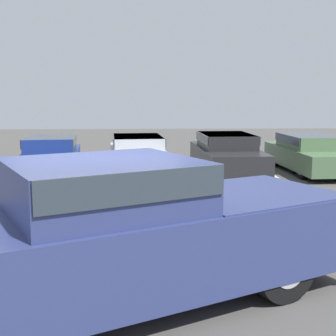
{
  "coord_description": "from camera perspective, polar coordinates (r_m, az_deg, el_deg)",
  "views": [
    {
      "loc": [
        0.75,
        -6.36,
        2.55
      ],
      "look_at": [
        1.2,
        3.65,
        1.0
      ],
      "focal_mm": 50.0,
      "sensor_mm": 36.0,
      "label": 1
    }
  ],
  "objects": [
    {
      "name": "ground_plane",
      "position": [
        6.89,
        -8.88,
        -13.04
      ],
      "size": [
        60.0,
        60.0,
        0.0
      ],
      "primitive_type": "plane",
      "color": "#4C4947"
    },
    {
      "name": "stall_stripe_a",
      "position": [
        16.28,
        -19.43,
        -0.7
      ],
      "size": [
        0.12,
        4.11,
        0.01
      ],
      "primitive_type": "cube",
      "color": "white",
      "rests_on": "ground_plane"
    },
    {
      "name": "stall_stripe_b",
      "position": [
        15.68,
        -9.11,
        -0.66
      ],
      "size": [
        0.12,
        4.11,
        0.01
      ],
      "primitive_type": "cube",
      "color": "white",
      "rests_on": "ground_plane"
    },
    {
      "name": "stall_stripe_c",
      "position": [
        15.62,
        1.64,
        -0.59
      ],
      "size": [
        0.12,
        4.11,
        0.01
      ],
      "primitive_type": "cube",
      "color": "white",
      "rests_on": "ground_plane"
    },
    {
      "name": "stall_stripe_d",
      "position": [
        16.11,
        12.1,
        -0.5
      ],
      "size": [
        0.12,
        4.11,
        0.01
      ],
      "primitive_type": "cube",
      "color": "white",
      "rests_on": "ground_plane"
    },
    {
      "name": "pickup_truck",
      "position": [
        5.7,
        -4.73,
        -7.94
      ],
      "size": [
        6.09,
        4.35,
        1.82
      ],
      "rotation": [
        0.0,
        0.0,
        0.46
      ],
      "color": "navy",
      "rests_on": "ground_plane"
    },
    {
      "name": "parked_sedan_a",
      "position": [
        15.67,
        -14.08,
        1.59
      ],
      "size": [
        2.15,
        4.57,
        1.24
      ],
      "rotation": [
        0.0,
        0.0,
        -1.47
      ],
      "color": "navy",
      "rests_on": "ground_plane"
    },
    {
      "name": "parked_sedan_b",
      "position": [
        15.42,
        -3.71,
        1.76
      ],
      "size": [
        2.13,
        4.88,
        1.24
      ],
      "rotation": [
        0.0,
        0.0,
        -1.49
      ],
      "color": "#B7BABF",
      "rests_on": "ground_plane"
    },
    {
      "name": "parked_sedan_c",
      "position": [
        15.9,
        7.13,
        1.98
      ],
      "size": [
        2.02,
        4.85,
        1.29
      ],
      "rotation": [
        0.0,
        0.0,
        -1.53
      ],
      "color": "#232326",
      "rests_on": "ground_plane"
    },
    {
      "name": "parked_sedan_d",
      "position": [
        16.54,
        17.0,
        1.86
      ],
      "size": [
        2.01,
        4.79,
        1.24
      ],
      "rotation": [
        0.0,
        0.0,
        -1.53
      ],
      "color": "#4C6B47",
      "rests_on": "ground_plane"
    },
    {
      "name": "wheel_stop_curb",
      "position": [
        18.29,
        7.68,
        0.93
      ],
      "size": [
        1.74,
        0.2,
        0.14
      ],
      "primitive_type": "cube",
      "color": "#B7B2A8",
      "rests_on": "ground_plane"
    }
  ]
}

